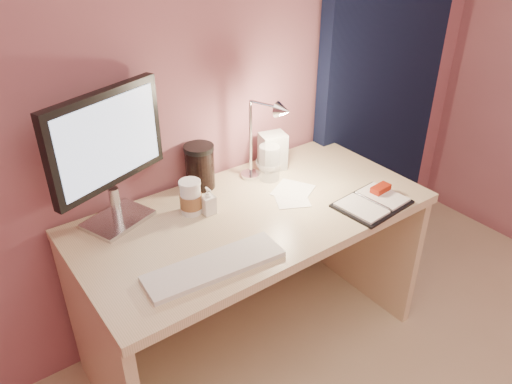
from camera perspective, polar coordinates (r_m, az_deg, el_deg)
room at (r=2.61m, az=13.20°, el=15.28°), size 3.50×3.50×3.50m
desk at (r=2.14m, az=-1.44°, el=-6.41°), size 1.40×0.70×0.73m
monitor at (r=1.82m, az=-16.77°, el=4.80°), size 0.47×0.24×0.52m
keyboard at (r=1.68m, az=-4.77°, el=-8.41°), size 0.49×0.18×0.02m
planner at (r=2.05m, az=13.21°, el=-1.11°), size 0.30×0.24×0.04m
paper_a at (r=2.10m, az=4.26°, el=0.22°), size 0.21×0.21×0.00m
paper_b at (r=2.04m, az=4.13°, el=-0.86°), size 0.18×0.18×0.00m
coffee_cup at (r=1.94m, az=-7.46°, el=-0.71°), size 0.09×0.09×0.14m
clear_cup at (r=2.15m, az=1.56°, el=3.37°), size 0.09×0.09×0.16m
bowl at (r=2.26m, az=1.52°, el=3.12°), size 0.13×0.13×0.04m
lotion_bottle at (r=1.93m, az=-5.51°, el=-0.98°), size 0.05×0.05×0.11m
dark_jar at (r=2.10m, az=-6.42°, el=2.66°), size 0.12×0.12×0.17m
product_box at (r=2.24m, az=1.92°, el=4.66°), size 0.13×0.11×0.17m
desk_lamp at (r=2.02m, az=0.03°, el=6.39°), size 0.14×0.23×0.37m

